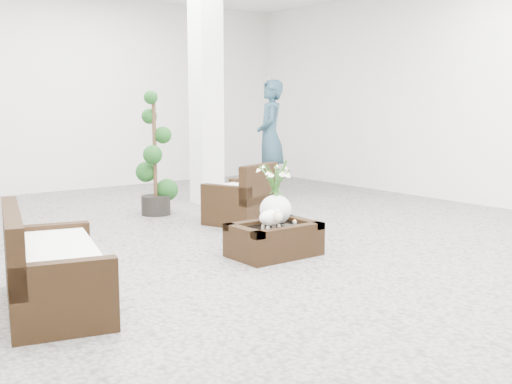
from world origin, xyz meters
TOP-DOWN VIEW (x-y plane):
  - ground at (0.00, 0.00)m, footprint 11.00×11.00m
  - column at (1.20, 2.80)m, footprint 0.40×0.40m
  - coffee_table at (-0.09, -0.54)m, footprint 0.90×0.60m
  - sheep_figurine at (-0.21, -0.64)m, footprint 0.28×0.23m
  - planter_narcissus at (0.01, -0.44)m, footprint 0.44×0.44m
  - tealight at (0.21, -0.52)m, footprint 0.04×0.04m
  - armchair at (0.64, 1.11)m, footprint 0.96×0.94m
  - loveseat at (-2.49, -0.80)m, footprint 1.06×1.63m
  - topiary at (0.05, 2.35)m, footprint 0.46×0.46m
  - shopper at (2.71, 3.09)m, footprint 0.80×0.86m

SIDE VIEW (x-z plane):
  - ground at x=0.00m, z-range 0.00..0.00m
  - coffee_table at x=-0.09m, z-range 0.00..0.31m
  - tealight at x=0.21m, z-range 0.31..0.34m
  - loveseat at x=-2.49m, z-range 0.00..0.80m
  - armchair at x=0.64m, z-range 0.00..0.81m
  - sheep_figurine at x=-0.21m, z-range 0.31..0.52m
  - planter_narcissus at x=0.01m, z-range 0.31..1.11m
  - topiary at x=0.05m, z-range 0.00..1.72m
  - shopper at x=2.71m, z-range 0.00..1.98m
  - column at x=1.20m, z-range 0.00..3.50m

